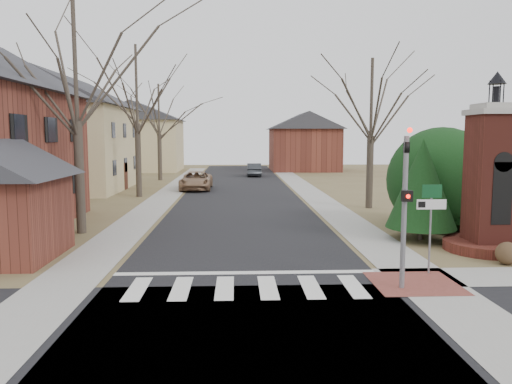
{
  "coord_description": "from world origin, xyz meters",
  "views": [
    {
      "loc": [
        -0.27,
        -12.64,
        4.2
      ],
      "look_at": [
        0.48,
        6.0,
        2.1
      ],
      "focal_mm": 35.0,
      "sensor_mm": 36.0,
      "label": 1
    }
  ],
  "objects_px": {
    "traffic_signal_pole": "(405,196)",
    "brick_gate_monument": "(491,192)",
    "distant_car": "(254,170)",
    "sign_post": "(431,211)",
    "pickup_truck": "(196,181)"
  },
  "relations": [
    {
      "from": "traffic_signal_pole",
      "to": "brick_gate_monument",
      "type": "distance_m",
      "value": 6.47
    },
    {
      "from": "distant_car",
      "to": "brick_gate_monument",
      "type": "bearing_deg",
      "value": 102.59
    },
    {
      "from": "brick_gate_monument",
      "to": "distant_car",
      "type": "bearing_deg",
      "value": 102.15
    },
    {
      "from": "sign_post",
      "to": "distant_car",
      "type": "xyz_separation_m",
      "value": [
        -3.99,
        37.37,
        -1.27
      ]
    },
    {
      "from": "pickup_truck",
      "to": "traffic_signal_pole",
      "type": "bearing_deg",
      "value": -73.25
    },
    {
      "from": "traffic_signal_pole",
      "to": "distant_car",
      "type": "distance_m",
      "value": 38.92
    },
    {
      "from": "brick_gate_monument",
      "to": "distant_car",
      "type": "xyz_separation_m",
      "value": [
        -7.4,
        34.36,
        -1.49
      ]
    },
    {
      "from": "distant_car",
      "to": "traffic_signal_pole",
      "type": "bearing_deg",
      "value": 94.42
    },
    {
      "from": "pickup_truck",
      "to": "sign_post",
      "type": "bearing_deg",
      "value": -69.62
    },
    {
      "from": "sign_post",
      "to": "pickup_truck",
      "type": "xyz_separation_m",
      "value": [
        -8.99,
        24.37,
        -1.24
      ]
    },
    {
      "from": "pickup_truck",
      "to": "brick_gate_monument",
      "type": "bearing_deg",
      "value": -59.75
    },
    {
      "from": "traffic_signal_pole",
      "to": "sign_post",
      "type": "distance_m",
      "value": 2.02
    },
    {
      "from": "brick_gate_monument",
      "to": "distant_car",
      "type": "relative_size",
      "value": 1.58
    },
    {
      "from": "sign_post",
      "to": "pickup_truck",
      "type": "distance_m",
      "value": 26.01
    },
    {
      "from": "brick_gate_monument",
      "to": "pickup_truck",
      "type": "bearing_deg",
      "value": 120.13
    }
  ]
}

